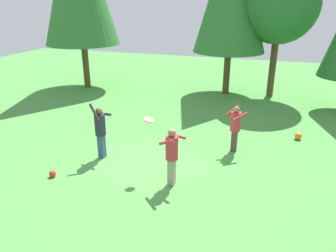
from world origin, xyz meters
The scene contains 8 objects.
ground_plane centered at (0.00, 0.00, 0.00)m, with size 40.00×40.00×0.00m, color #4C9342.
person_thrower centered at (-1.68, -0.15, 1.00)m, with size 0.59×0.57×1.85m.
person_catcher centered at (0.97, -0.99, 0.97)m, with size 0.72×0.69×1.64m.
person_bystander centered at (2.29, 1.69, 0.93)m, with size 0.71×0.71×1.57m.
frisbee centered at (0.13, -0.53, 1.64)m, with size 0.34×0.34×0.12m.
ball_red centered at (-2.41, -1.73, 0.10)m, with size 0.20×0.20×0.20m, color red.
ball_orange centered at (4.39, 3.42, 0.13)m, with size 0.26×0.26×0.26m, color orange.
tree_right centered at (3.12, 9.02, 4.53)m, with size 3.77×3.77×6.44m.
Camera 1 is at (3.40, -8.43, 4.80)m, focal length 34.74 mm.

